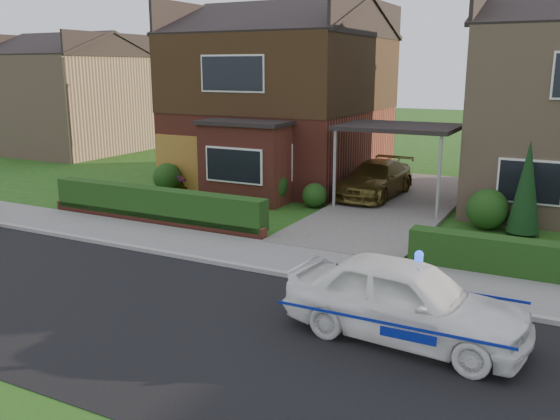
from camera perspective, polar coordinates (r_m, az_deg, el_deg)
The scene contains 21 objects.
ground at distance 10.95m, azimuth -5.95°, elevation -11.47°, with size 120.00×120.00×0.00m, color #1A4D14.
road at distance 10.95m, azimuth -5.95°, elevation -11.47°, with size 60.00×6.00×0.02m, color black.
kerb at distance 13.37m, azimuth 1.24°, elevation -6.36°, with size 60.00×0.16×0.12m, color #9E9993.
sidewalk at distance 14.27m, azimuth 3.11°, elevation -5.11°, with size 60.00×2.00×0.10m, color slate.
driveway at distance 20.53m, azimuth 11.06°, elevation 0.50°, with size 3.80×12.00×0.12m, color #666059.
house_left at distance 24.88m, azimuth 0.32°, elevation 11.72°, with size 7.50×9.53×7.25m.
carport_link at distance 20.07m, azimuth 11.36°, elevation 7.71°, with size 3.80×3.00×2.77m.
garage_door at distance 23.10m, azimuth -9.66°, elevation 4.51°, with size 2.20×0.10×2.10m, color brown.
dwarf_wall at distance 18.20m, azimuth -12.15°, elevation -0.84°, with size 7.70×0.25×0.36m, color brown.
hedge_left at distance 18.36m, azimuth -11.83°, elevation -1.29°, with size 7.50×0.55×0.90m, color #113310.
shrub_left_far at distance 22.98m, azimuth -10.80°, elevation 3.12°, with size 1.08×1.08×1.08m, color #113310.
shrub_left_mid at distance 20.35m, azimuth -1.11°, elevation 2.36°, with size 1.32×1.32×1.32m, color #113310.
shrub_left_near at distance 19.97m, azimuth 3.35°, elevation 1.42°, with size 0.84×0.84×0.84m, color #113310.
shrub_right_near at distance 18.25m, azimuth 19.36°, elevation 0.08°, with size 1.20×1.20×1.20m, color #113310.
conifer_a at distance 17.81m, azimuth 22.61°, elevation 1.79°, with size 0.90×0.90×2.60m, color black.
neighbour_left at distance 35.26m, azimuth -19.37°, elevation 9.55°, with size 6.50×7.00×5.20m, color tan.
police_car at distance 10.51m, azimuth 11.95°, elevation -8.53°, with size 3.86×4.33×1.60m.
driveway_car at distance 21.41m, azimuth 9.17°, elevation 2.97°, with size 1.73×4.26×1.24m, color brown.
potted_plant_a at distance 20.26m, azimuth -16.31°, elevation 1.01°, with size 0.42×0.29×0.80m, color gray.
potted_plant_b at distance 20.41m, azimuth -15.13°, elevation 1.09°, with size 0.33×0.41×0.74m, color gray.
potted_plant_c at distance 21.99m, azimuth -9.42°, elevation 2.26°, with size 0.41×0.41×0.74m, color gray.
Camera 1 is at (5.52, -8.25, 4.62)m, focal length 38.00 mm.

